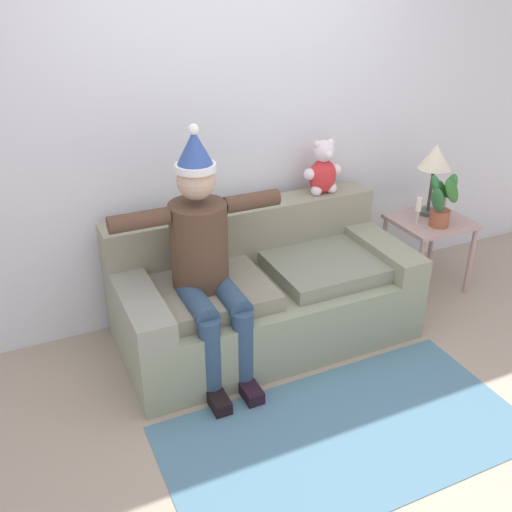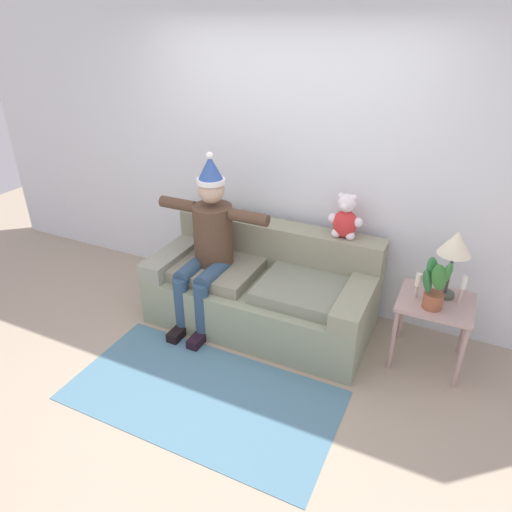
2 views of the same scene
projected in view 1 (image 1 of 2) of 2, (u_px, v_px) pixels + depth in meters
ground_plane at (341, 428)px, 3.17m from camera, size 10.00×10.00×0.00m
back_wall at (228, 118)px, 3.80m from camera, size 7.00×0.10×2.70m
couch at (262, 291)px, 3.84m from camera, size 1.90×0.92×0.82m
person_seated at (205, 256)px, 3.34m from camera, size 1.02×0.77×1.50m
teddy_bear at (323, 169)px, 3.98m from camera, size 0.29×0.17×0.38m
side_table at (429, 230)px, 4.32m from camera, size 0.54×0.49×0.57m
table_lamp at (435, 160)px, 4.18m from camera, size 0.24×0.24×0.54m
potted_plant at (442, 199)px, 4.09m from camera, size 0.23×0.24×0.39m
candle_tall at (419, 207)px, 4.15m from camera, size 0.04×0.04×0.20m
candle_short at (446, 196)px, 4.30m from camera, size 0.04×0.04×0.23m
area_rug at (346, 434)px, 3.12m from camera, size 1.96×1.01×0.01m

